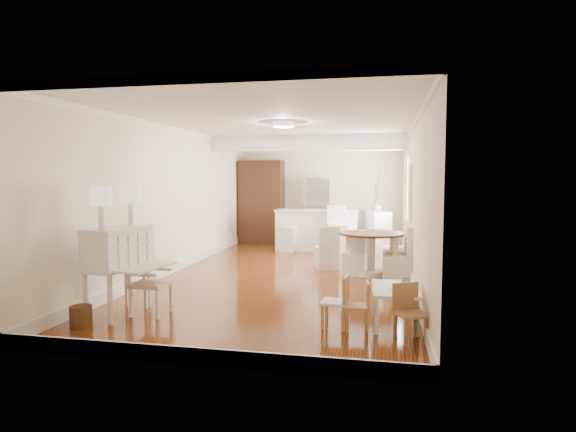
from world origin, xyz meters
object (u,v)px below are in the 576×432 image
(gustavian_armchair, at_px, (151,283))
(slip_chair_near, at_px, (354,253))
(kids_table, at_px, (395,306))
(pantry_cabinet, at_px, (262,202))
(secretary_bureau, at_px, (118,271))
(sideboard, at_px, (376,230))
(wicker_basket, at_px, (81,317))
(kids_chair_c, at_px, (411,313))
(slip_chair_far, at_px, (327,247))
(kids_chair_b, at_px, (335,301))
(dining_table, at_px, (371,254))
(bar_stool_left, at_px, (290,232))
(bar_stool_right, at_px, (337,230))
(kids_chair_a, at_px, (357,305))
(fridge, at_px, (329,212))
(breakfast_counter, at_px, (317,230))

(gustavian_armchair, bearing_deg, slip_chair_near, -36.04)
(kids_table, distance_m, pantry_cabinet, 7.82)
(secretary_bureau, relative_size, sideboard, 1.15)
(wicker_basket, xyz_separation_m, kids_chair_c, (3.93, 0.26, 0.19))
(slip_chair_far, bearing_deg, kids_table, 88.15)
(kids_chair_b, distance_m, pantry_cabinet, 7.78)
(pantry_cabinet, bearing_deg, dining_table, -51.67)
(kids_table, bearing_deg, slip_chair_far, 109.90)
(slip_chair_far, height_order, pantry_cabinet, pantry_cabinet)
(gustavian_armchair, bearing_deg, bar_stool_left, -5.54)
(dining_table, distance_m, sideboard, 3.30)
(secretary_bureau, bearing_deg, slip_chair_far, 65.06)
(sideboard, bearing_deg, bar_stool_right, -153.23)
(kids_chair_a, relative_size, kids_chair_b, 0.91)
(secretary_bureau, xyz_separation_m, bar_stool_left, (1.17, 5.88, -0.11))
(kids_chair_b, height_order, bar_stool_left, bar_stool_left)
(pantry_cabinet, height_order, fridge, pantry_cabinet)
(slip_chair_near, bearing_deg, pantry_cabinet, 132.14)
(dining_table, bearing_deg, kids_chair_a, -91.35)
(kids_chair_b, height_order, sideboard, sideboard)
(wicker_basket, relative_size, kids_table, 0.28)
(breakfast_counter, relative_size, bar_stool_right, 1.77)
(kids_chair_a, bearing_deg, breakfast_counter, -173.21)
(kids_chair_b, bearing_deg, gustavian_armchair, -87.10)
(bar_stool_right, distance_m, sideboard, 1.32)
(secretary_bureau, xyz_separation_m, kids_chair_b, (2.88, 0.02, -0.26))
(secretary_bureau, bearing_deg, dining_table, 52.09)
(kids_table, xyz_separation_m, sideboard, (-0.35, 6.28, 0.26))
(wicker_basket, xyz_separation_m, kids_table, (3.77, 0.88, 0.10))
(slip_chair_far, relative_size, breakfast_counter, 0.42)
(wicker_basket, distance_m, kids_chair_c, 3.95)
(gustavian_armchair, xyz_separation_m, kids_chair_b, (2.47, -0.09, -0.10))
(gustavian_armchair, xyz_separation_m, dining_table, (2.82, 3.17, -0.02))
(kids_chair_a, distance_m, sideboard, 6.60)
(secretary_bureau, height_order, wicker_basket, secretary_bureau)
(gustavian_armchair, xyz_separation_m, slip_chair_far, (1.93, 3.69, 0.00))
(kids_chair_a, height_order, kids_chair_c, kids_chair_c)
(kids_chair_b, distance_m, bar_stool_left, 6.10)
(kids_table, height_order, breakfast_counter, breakfast_counter)
(wicker_basket, bearing_deg, kids_chair_b, 11.12)
(gustavian_armchair, height_order, bar_stool_left, bar_stool_left)
(secretary_bureau, relative_size, breakfast_counter, 0.58)
(bar_stool_right, bearing_deg, kids_table, -88.94)
(secretary_bureau, height_order, slip_chair_near, secretary_bureau)
(kids_chair_b, distance_m, dining_table, 3.28)
(dining_table, height_order, fridge, fridge)
(bar_stool_left, height_order, pantry_cabinet, pantry_cabinet)
(secretary_bureau, height_order, kids_chair_b, secretary_bureau)
(gustavian_armchair, relative_size, fridge, 0.48)
(kids_chair_c, xyz_separation_m, breakfast_counter, (-1.96, 6.47, 0.19))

